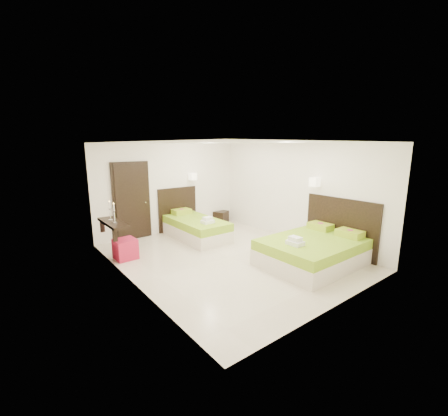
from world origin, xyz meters
TOP-DOWN VIEW (x-y plane):
  - floor at (0.00, 0.00)m, footprint 5.50×5.50m
  - bed_single at (0.20, 1.79)m, footprint 1.25×2.09m
  - bed_double at (1.26, -1.43)m, footprint 2.15×1.83m
  - nightstand at (1.78, 2.64)m, footprint 0.56×0.53m
  - ottoman at (-1.91, 1.37)m, footprint 0.47×0.47m
  - door at (-1.20, 2.70)m, footprint 1.02×0.15m
  - console_shelf at (-2.08, 1.60)m, footprint 0.35×1.20m

SIDE VIEW (x-z plane):
  - floor at x=0.00m, z-range 0.00..0.00m
  - nightstand at x=1.78m, z-range 0.00..0.39m
  - ottoman at x=-1.91m, z-range 0.00..0.46m
  - bed_single at x=0.20m, z-range -0.55..1.17m
  - bed_double at x=1.26m, z-range -0.57..1.21m
  - console_shelf at x=-2.08m, z-range 0.42..1.21m
  - door at x=-1.20m, z-range -0.02..2.12m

